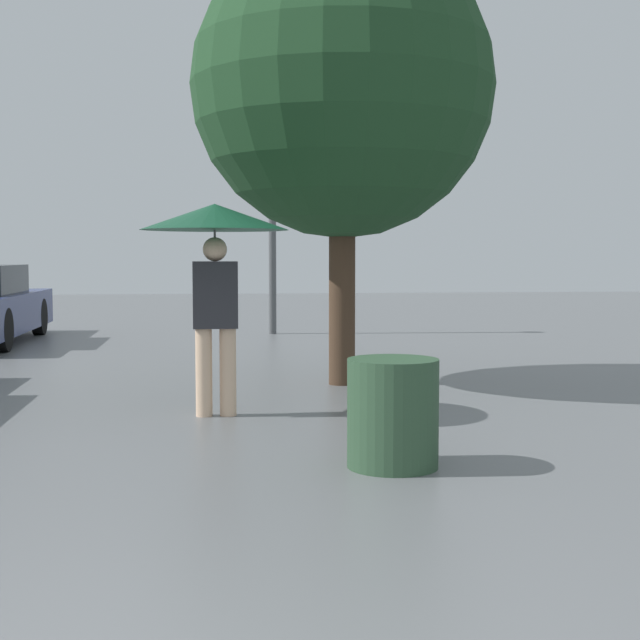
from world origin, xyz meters
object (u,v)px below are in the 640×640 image
Objects in this scene: pedestrian at (215,237)px; trash_bin at (393,413)px; tree at (342,87)px; street_lamp at (272,175)px.

pedestrian is 2.56m from trash_bin.
pedestrian is 0.38× the size of tree.
pedestrian is 2.56× the size of trash_bin.
street_lamp reaches higher than pedestrian.
trash_bin is at bearing -60.93° from pedestrian.
tree is at bearing 86.36° from trash_bin.
pedestrian is 2.70m from tree.
street_lamp is (-0.27, 6.21, -0.35)m from tree.
street_lamp reaches higher than trash_bin.
pedestrian is at bearing -97.68° from street_lamp.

